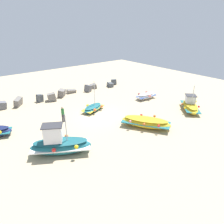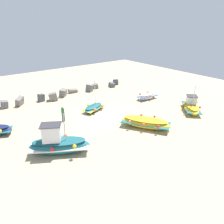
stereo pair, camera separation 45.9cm
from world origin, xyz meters
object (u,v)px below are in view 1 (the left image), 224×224
fishing_boat_3 (190,106)px  person_walking (63,113)px  fishing_boat_0 (60,144)px  fishing_boat_2 (93,108)px  fishing_boat_1 (146,122)px  fishing_boat_5 (146,96)px

fishing_boat_3 → person_walking: 14.99m
person_walking → fishing_boat_3: bearing=-87.3°
fishing_boat_0 → fishing_boat_2: bearing=-110.6°
fishing_boat_1 → fishing_boat_3: 7.42m
fishing_boat_0 → fishing_boat_3: size_ratio=1.23×
fishing_boat_2 → person_walking: (-4.15, -0.47, 0.62)m
fishing_boat_3 → fishing_boat_5: bearing=55.4°
fishing_boat_1 → fishing_boat_0: bearing=50.5°
fishing_boat_3 → fishing_boat_5: size_ratio=1.31×
fishing_boat_3 → fishing_boat_5: 6.21m
fishing_boat_0 → fishing_boat_1: bearing=-156.8°
fishing_boat_2 → person_walking: fishing_boat_2 is taller
fishing_boat_1 → fishing_boat_5: bearing=-79.4°
fishing_boat_2 → fishing_boat_3: size_ratio=0.88×
fishing_boat_5 → fishing_boat_3: bearing=-76.4°
fishing_boat_2 → fishing_boat_5: bearing=152.1°
fishing_boat_0 → fishing_boat_5: size_ratio=1.61×
person_walking → fishing_boat_5: bearing=-63.5°
fishing_boat_1 → fishing_boat_2: fishing_boat_2 is taller
fishing_boat_2 → person_walking: 4.22m
fishing_boat_1 → fishing_boat_3: bearing=-124.4°
fishing_boat_0 → person_walking: 5.94m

